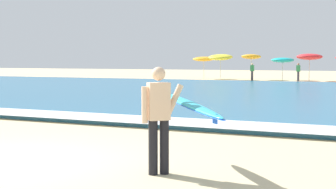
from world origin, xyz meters
name	(u,v)px	position (x,y,z in m)	size (l,w,h in m)	color
ground_plane	(10,161)	(0.00, 0.00, 0.00)	(160.00, 160.00, 0.00)	beige
sea	(265,93)	(0.00, 18.94, 0.07)	(120.00, 28.00, 0.14)	teal
surf_foam	(150,120)	(0.00, 5.54, 0.15)	(120.00, 1.68, 0.01)	white
surfer_with_board	(173,110)	(3.06, 0.40, 1.03)	(2.20, 2.39, 1.73)	black
beach_umbrella_0	(204,59)	(-10.78, 38.22, 1.95)	(2.15, 2.17, 2.22)	beige
beach_umbrella_1	(220,57)	(-8.56, 36.70, 2.10)	(2.27, 2.31, 2.47)	beige
beach_umbrella_2	(251,57)	(-5.98, 37.94, 2.15)	(1.83, 1.85, 2.43)	beige
beach_umbrella_3	(283,60)	(-3.09, 38.02, 1.83)	(2.05, 2.06, 2.07)	beige
beach_umbrella_4	(309,57)	(-0.66, 37.66, 2.13)	(2.24, 2.25, 2.42)	beige
beachgoer_near_row_mid	(298,71)	(-1.45, 36.76, 0.84)	(0.32, 0.20, 1.58)	#383842
beachgoer_near_row_right	(252,71)	(-5.50, 36.59, 0.84)	(0.32, 0.20, 1.58)	#383842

